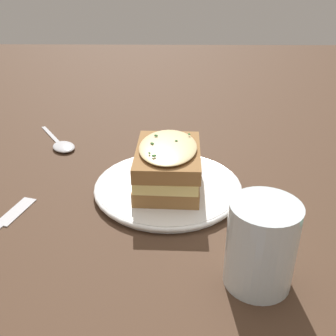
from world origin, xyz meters
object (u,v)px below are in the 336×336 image
(dinner_plate, at_px, (168,187))
(spoon, at_px, (62,145))
(water_glass, at_px, (261,245))
(fork, at_px, (1,225))
(sandwich, at_px, (169,165))

(dinner_plate, bearing_deg, spoon, 52.90)
(water_glass, relative_size, fork, 0.56)
(dinner_plate, relative_size, spoon, 1.61)
(water_glass, bearing_deg, fork, 73.51)
(dinner_plate, bearing_deg, fork, 112.69)
(sandwich, bearing_deg, spoon, 52.87)
(sandwich, xyz_separation_m, spoon, (0.16, 0.22, -0.04))
(dinner_plate, relative_size, water_glass, 2.25)
(sandwich, relative_size, fork, 0.80)
(water_glass, relative_size, spoon, 0.72)
(dinner_plate, bearing_deg, water_glass, -151.94)
(spoon, bearing_deg, dinner_plate, 109.38)
(sandwich, distance_m, spoon, 0.27)
(spoon, bearing_deg, fork, 51.59)
(spoon, bearing_deg, water_glass, 98.01)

